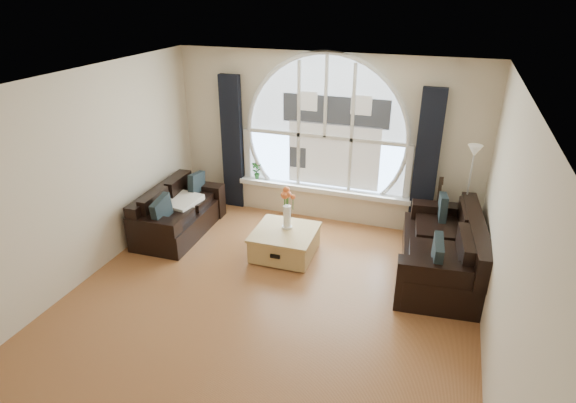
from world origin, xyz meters
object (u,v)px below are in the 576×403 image
(guitar, at_px, (437,207))
(vase_flowers, at_px, (287,203))
(floor_lamp, at_px, (467,198))
(sofa_right, at_px, (441,248))
(coffee_chest, at_px, (285,241))
(sofa_left, at_px, (179,209))
(potted_plant, at_px, (256,170))

(guitar, bearing_deg, vase_flowers, -160.36)
(floor_lamp, xyz_separation_m, guitar, (-0.38, 0.16, -0.27))
(vase_flowers, height_order, guitar, vase_flowers)
(sofa_right, relative_size, coffee_chest, 2.20)
(sofa_left, height_order, coffee_chest, sofa_left)
(coffee_chest, height_order, guitar, guitar)
(sofa_right, height_order, guitar, guitar)
(coffee_chest, distance_m, guitar, 2.40)
(coffee_chest, distance_m, potted_plant, 1.76)
(sofa_right, bearing_deg, coffee_chest, 179.51)
(sofa_left, distance_m, guitar, 4.00)
(floor_lamp, xyz_separation_m, potted_plant, (-3.41, 0.29, -0.09))
(vase_flowers, relative_size, potted_plant, 2.24)
(sofa_left, relative_size, coffee_chest, 1.85)
(coffee_chest, xyz_separation_m, floor_lamp, (2.41, 1.08, 0.58))
(sofa_right, distance_m, guitar, 1.06)
(vase_flowers, bearing_deg, guitar, 29.33)
(guitar, relative_size, potted_plant, 3.39)
(sofa_left, height_order, potted_plant, potted_plant)
(coffee_chest, relative_size, vase_flowers, 1.26)
(vase_flowers, bearing_deg, sofa_left, 179.24)
(potted_plant, bearing_deg, sofa_right, -20.35)
(sofa_left, relative_size, floor_lamp, 1.02)
(coffee_chest, xyz_separation_m, guitar, (2.03, 1.24, 0.31))
(potted_plant, bearing_deg, vase_flowers, -51.78)
(vase_flowers, bearing_deg, potted_plant, 128.22)
(vase_flowers, bearing_deg, sofa_right, 2.64)
(floor_lamp, relative_size, potted_plant, 5.12)
(guitar, distance_m, potted_plant, 3.03)
(sofa_right, relative_size, floor_lamp, 1.21)
(floor_lamp, bearing_deg, guitar, 156.92)
(potted_plant, bearing_deg, coffee_chest, -53.81)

